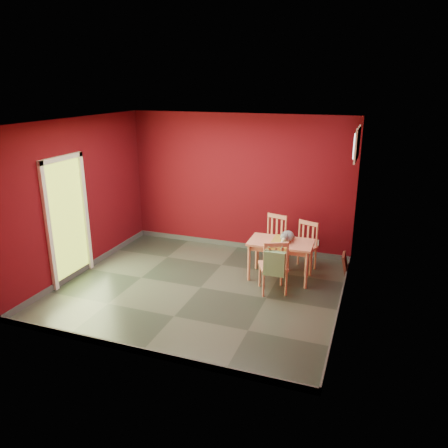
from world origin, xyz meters
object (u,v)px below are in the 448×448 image
(tote_bag, at_px, (274,263))
(dining_table, at_px, (281,246))
(chair_far_left, at_px, (273,239))
(cat, at_px, (287,234))
(chair_far_right, at_px, (304,246))
(chair_near, at_px, (274,266))
(picture_frame, at_px, (345,264))

(tote_bag, bearing_deg, dining_table, 95.53)
(chair_far_left, relative_size, cat, 2.02)
(dining_table, xyz_separation_m, chair_far_left, (-0.29, 0.63, -0.12))
(chair_far_left, relative_size, chair_far_right, 1.03)
(chair_near, relative_size, cat, 2.00)
(dining_table, height_order, chair_far_right, chair_far_right)
(chair_near, bearing_deg, dining_table, 91.73)
(dining_table, distance_m, tote_bag, 0.77)
(chair_far_right, xyz_separation_m, cat, (-0.22, -0.44, 0.34))
(chair_near, distance_m, picture_frame, 1.58)
(dining_table, distance_m, picture_frame, 1.27)
(chair_far_right, height_order, chair_near, chair_near)
(cat, height_order, picture_frame, cat)
(chair_far_left, height_order, tote_bag, chair_far_left)
(tote_bag, height_order, picture_frame, tote_bag)
(dining_table, height_order, chair_near, chair_near)
(dining_table, xyz_separation_m, chair_far_right, (0.31, 0.51, -0.14))
(dining_table, relative_size, chair_far_right, 1.24)
(dining_table, height_order, picture_frame, dining_table)
(chair_far_left, bearing_deg, cat, -56.26)
(dining_table, bearing_deg, cat, 40.22)
(chair_near, distance_m, cat, 0.72)
(chair_far_left, distance_m, chair_near, 1.23)
(dining_table, relative_size, chair_near, 1.21)
(dining_table, height_order, tote_bag, tote_bag)
(chair_near, height_order, cat, chair_near)
(dining_table, xyz_separation_m, chair_near, (0.02, -0.56, -0.13))
(chair_far_right, relative_size, picture_frame, 2.46)
(dining_table, bearing_deg, chair_far_right, 59.13)
(dining_table, xyz_separation_m, picture_frame, (1.04, 0.60, -0.41))
(chair_far_left, bearing_deg, tote_bag, -75.49)
(picture_frame, bearing_deg, chair_near, -131.35)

